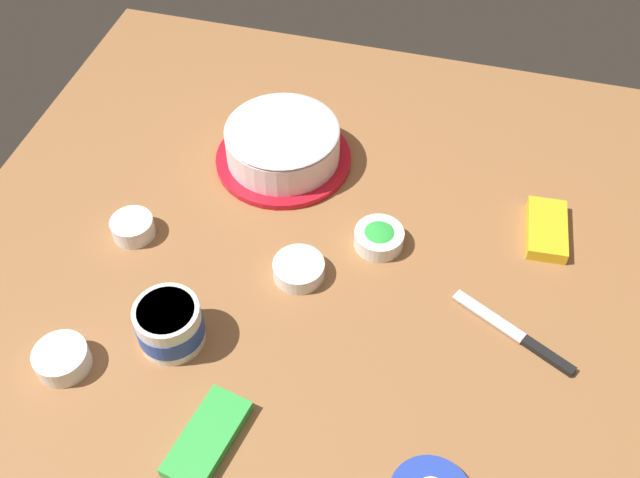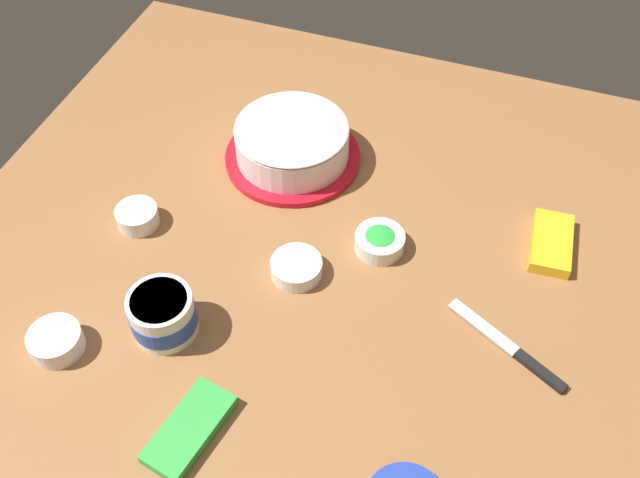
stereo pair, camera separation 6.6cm
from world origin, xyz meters
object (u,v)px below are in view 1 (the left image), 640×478
Objects in this scene: sprinkle_bowl_blue at (133,227)px; candy_box_upper at (207,438)px; sprinkle_bowl_pink at (299,269)px; frosting_tub at (169,324)px; frosted_cake at (283,145)px; sprinkle_bowl_rainbow at (62,358)px; sprinkle_bowl_green at (379,237)px; spreading_knife at (523,339)px; candy_box_lower at (547,229)px.

candy_box_upper is at bearing -141.46° from sprinkle_bowl_blue.
frosting_tub is at bearing 137.92° from sprinkle_bowl_pink.
frosted_cake is at bearing 17.49° from candy_box_upper.
sprinkle_bowl_blue is at bearing 49.79° from candy_box_upper.
sprinkle_bowl_rainbow is 0.29m from sprinkle_bowl_blue.
sprinkle_bowl_green is at bearing -48.89° from sprinkle_bowl_rainbow.
sprinkle_bowl_blue is at bearing 1.72° from sprinkle_bowl_rainbow.
spreading_knife is at bearing -75.45° from frosting_tub.
sprinkle_bowl_rainbow is at bearing -178.28° from sprinkle_bowl_blue.
frosted_cake reaches higher than frosting_tub.
candy_box_upper is (-0.62, -0.07, -0.04)m from frosted_cake.
candy_box_upper is at bearing -173.76° from frosted_cake.
sprinkle_bowl_blue is 0.86× the size of sprinkle_bowl_green.
sprinkle_bowl_green is at bearing 62.55° from spreading_knife.
frosting_tub is at bearing 49.02° from candy_box_upper.
frosting_tub is 1.39× the size of sprinkle_bowl_blue.
sprinkle_bowl_pink is at bearing -157.75° from frosted_cake.
sprinkle_bowl_blue is (0.29, 0.01, -0.00)m from sprinkle_bowl_rainbow.
frosting_tub is 1.25× the size of sprinkle_bowl_rainbow.
sprinkle_bowl_rainbow is 1.11× the size of sprinkle_bowl_blue.
frosting_tub is at bearing -58.34° from sprinkle_bowl_rainbow.
sprinkle_bowl_pink is at bearing 112.73° from candy_box_lower.
sprinkle_bowl_pink is (-0.01, -0.33, -0.00)m from sprinkle_bowl_blue.
sprinkle_bowl_blue is at bearing 39.15° from frosting_tub.
frosted_cake is 3.01× the size of sprinkle_bowl_green.
frosted_cake is 3.13× the size of sprinkle_bowl_rainbow.
sprinkle_bowl_blue is 0.79m from candy_box_lower.
candy_box_lower is at bearing -70.48° from sprinkle_bowl_green.
frosted_cake reaches higher than sprinkle_bowl_pink.
frosting_tub is at bearing 135.19° from sprinkle_bowl_green.
sprinkle_bowl_pink is at bearing -92.18° from sprinkle_bowl_blue.
sprinkle_bowl_blue is (-0.27, 0.22, -0.03)m from frosted_cake.
sprinkle_bowl_blue is at bearing 140.64° from frosted_cake.
candy_box_upper is at bearing 135.83° from candy_box_lower.
candy_box_upper is (-0.35, 0.05, -0.01)m from sprinkle_bowl_pink.
frosting_tub reaches higher than sprinkle_bowl_green.
frosting_tub is 0.18m from sprinkle_bowl_rainbow.
spreading_knife is at bearing -95.28° from sprinkle_bowl_pink.
candy_box_lower is (0.11, -0.30, -0.01)m from sprinkle_bowl_green.
frosting_tub is 0.71× the size of candy_box_upper.
sprinkle_bowl_green is 0.66× the size of candy_box_lower.
sprinkle_bowl_pink reaches higher than candy_box_upper.
sprinkle_bowl_blue is at bearing 86.11° from spreading_knife.
candy_box_lower is at bearing -56.44° from sprinkle_bowl_rainbow.
frosting_tub is at bearing -140.85° from sprinkle_bowl_blue.
candy_box_upper is at bearing 172.52° from sprinkle_bowl_pink.
candy_box_upper reaches higher than spreading_knife.
sprinkle_bowl_green reaches higher than candy_box_lower.
sprinkle_bowl_blue is 0.57× the size of candy_box_lower.
sprinkle_bowl_pink is 0.17m from sprinkle_bowl_green.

